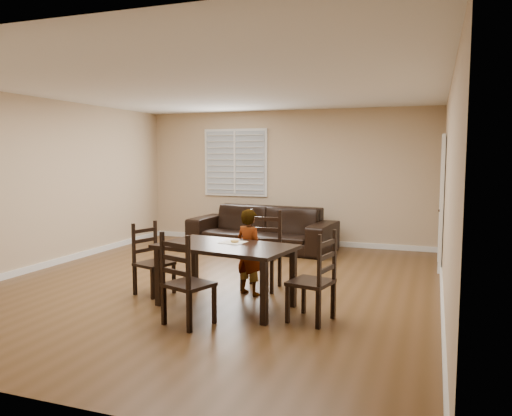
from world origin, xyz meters
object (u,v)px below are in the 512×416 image
at_px(chair_far, 180,285).
at_px(chair_left, 148,261).
at_px(dining_table, 225,252).
at_px(donut, 235,241).
at_px(chair_right, 321,282).
at_px(child, 249,252).
at_px(sofa, 262,228).
at_px(chair_near, 264,252).

xyz_separation_m(chair_far, chair_left, (-1.03, 1.04, -0.03)).
relative_size(dining_table, donut, 16.89).
height_order(chair_right, child, child).
distance_m(child, sofa, 3.17).
bearing_deg(child, chair_left, 36.86).
bearing_deg(dining_table, donut, 83.66).
bearing_deg(dining_table, chair_near, 91.34).
xyz_separation_m(dining_table, chair_near, (0.14, 1.01, -0.18)).
bearing_deg(chair_near, donut, -97.76).
bearing_deg(chair_far, chair_left, -25.93).
relative_size(chair_far, chair_right, 1.01).
xyz_separation_m(chair_far, donut, (0.20, 1.00, 0.31)).
distance_m(chair_near, donut, 0.89).
bearing_deg(chair_near, dining_table, -99.39).
height_order(chair_near, chair_right, chair_near).
distance_m(dining_table, chair_left, 1.23).
relative_size(child, sofa, 0.40).
xyz_separation_m(chair_near, chair_left, (-1.32, -0.80, -0.06)).
bearing_deg(sofa, donut, -70.46).
distance_m(dining_table, chair_far, 0.87).
relative_size(dining_table, sofa, 0.61).
height_order(chair_far, child, child).
bearing_deg(chair_left, chair_near, -41.16).
bearing_deg(chair_left, chair_right, -82.07).
bearing_deg(chair_right, chair_far, -52.65).
bearing_deg(chair_left, chair_far, -117.58).
height_order(chair_far, chair_left, chair_far).
relative_size(chair_near, chair_far, 1.05).
bearing_deg(dining_table, child, 90.00).
height_order(dining_table, child, child).
distance_m(chair_right, sofa, 4.30).
distance_m(chair_near, chair_far, 1.86).
relative_size(donut, sofa, 0.04).
height_order(chair_far, sofa, chair_far).
bearing_deg(child, chair_far, 101.08).
height_order(child, donut, child).
distance_m(chair_near, child, 0.45).
relative_size(chair_left, donut, 9.20).
xyz_separation_m(chair_right, sofa, (-2.00, 3.81, -0.04)).
height_order(dining_table, chair_near, chair_near).
xyz_separation_m(chair_far, sofa, (-0.65, 4.44, -0.05)).
bearing_deg(chair_far, donut, -82.18).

